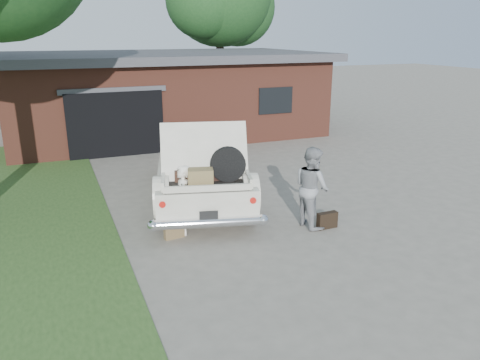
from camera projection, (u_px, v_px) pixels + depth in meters
name	position (u px, v px, depth m)	size (l,w,h in m)	color
ground	(251.00, 239.00, 9.63)	(90.00, 90.00, 0.00)	gray
house	(163.00, 93.00, 19.61)	(12.80, 7.80, 3.30)	brown
sedan	(201.00, 167.00, 11.80)	(3.53, 5.99, 2.24)	silver
woman_left	(183.00, 200.00, 9.70)	(0.54, 0.35, 1.48)	white
woman_right	(312.00, 187.00, 10.06)	(0.86, 0.67, 1.77)	gray
suitcase_left	(174.00, 231.00, 9.63)	(0.42, 0.13, 0.32)	brown
suitcase_right	(327.00, 220.00, 10.12)	(0.46, 0.15, 0.36)	black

